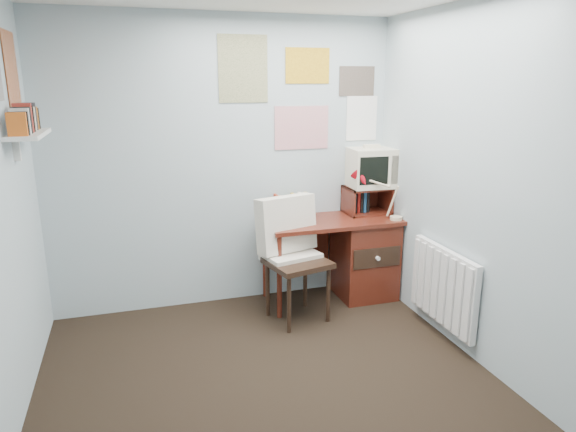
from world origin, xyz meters
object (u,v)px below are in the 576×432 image
(radiator, at_px, (443,286))
(wall_shelf, at_px, (28,134))
(desk_chair, at_px, (298,263))
(desk_lamp, at_px, (397,198))
(crt_tv, at_px, (371,165))
(tv_riser, at_px, (367,200))
(desk, at_px, (358,254))

(radiator, bearing_deg, wall_shelf, 169.11)
(desk_chair, bearing_deg, radiator, -45.87)
(desk_lamp, relative_size, crt_tv, 0.97)
(tv_riser, xyz_separation_m, wall_shelf, (-2.69, -0.49, 0.74))
(desk_chair, relative_size, radiator, 1.25)
(radiator, bearing_deg, crt_tv, 97.17)
(desk_chair, xyz_separation_m, wall_shelf, (-1.88, -0.07, 1.12))
(desk_lamp, xyz_separation_m, wall_shelf, (-2.84, -0.20, 0.66))
(desk, distance_m, tv_riser, 0.51)
(desk_chair, distance_m, tv_riser, 0.99)
(tv_riser, relative_size, radiator, 0.50)
(tv_riser, relative_size, crt_tv, 0.98)
(crt_tv, distance_m, radiator, 1.32)
(desk_chair, bearing_deg, desk, 10.40)
(tv_riser, bearing_deg, desk_chair, -152.89)
(tv_riser, relative_size, wall_shelf, 0.65)
(desk_chair, height_order, wall_shelf, wall_shelf)
(desk, relative_size, desk_chair, 1.20)
(desk, xyz_separation_m, tv_riser, (0.12, 0.11, 0.48))
(desk_lamp, height_order, crt_tv, crt_tv)
(desk_lamp, relative_size, tv_riser, 0.99)
(desk, height_order, tv_riser, tv_riser)
(desk, bearing_deg, desk_lamp, -34.03)
(desk, xyz_separation_m, wall_shelf, (-2.57, -0.38, 1.21))
(desk_chair, height_order, desk_lamp, desk_lamp)
(crt_tv, height_order, wall_shelf, wall_shelf)
(desk, relative_size, radiator, 1.50)
(crt_tv, bearing_deg, wall_shelf, -166.19)
(desk, xyz_separation_m, crt_tv, (0.16, 0.13, 0.80))
(desk, bearing_deg, desk_chair, -156.24)
(tv_riser, height_order, crt_tv, crt_tv)
(tv_riser, bearing_deg, desk, -137.04)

